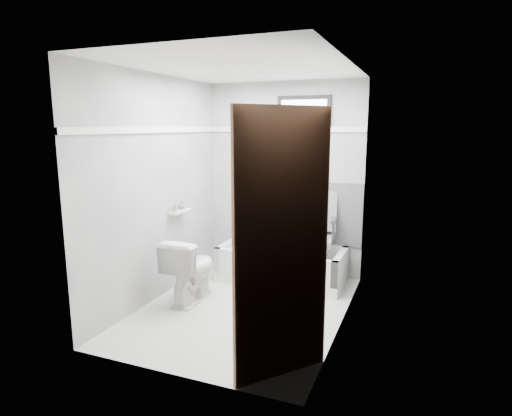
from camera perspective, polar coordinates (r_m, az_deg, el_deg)
The scene contains 19 objects.
floor at distance 4.55m, azimuth -1.67°, elevation -13.25°, with size 2.60×2.60×0.00m, color white.
ceiling at distance 4.19m, azimuth -1.86°, elevation 18.27°, with size 2.60×2.60×0.00m, color silver.
wall_back at distance 5.41m, azimuth 3.71°, elevation 3.83°, with size 2.00×0.02×2.40m, color slate.
wall_front at distance 3.08m, azimuth -11.39°, elevation -1.70°, with size 2.00×0.02×2.40m, color slate.
wall_left at distance 4.69m, azimuth -13.06°, elevation 2.50°, with size 0.02×2.60×2.40m, color slate.
wall_right at distance 3.92m, azimuth 11.78°, elevation 0.97°, with size 0.02×2.60×2.40m, color slate.
bathtub at distance 5.25m, azimuth 3.44°, elevation -7.46°, with size 1.50×0.70×0.42m, color white, non-canonical shape.
office_chair at distance 5.09m, azimuth 7.43°, elevation -3.42°, with size 0.57×0.57×0.98m, color #5B5C5F, non-canonical shape.
toilet at distance 4.69m, azimuth -8.73°, elevation -8.08°, with size 0.40×0.71×0.70m, color white.
door at distance 2.76m, azimuth 6.53°, elevation -7.33°, with size 0.78×0.78×2.00m, color brown, non-canonical shape.
window at distance 5.29m, azimuth 6.41°, elevation 12.53°, with size 0.66×0.04×0.40m, color black, non-canonical shape.
backerboard at distance 5.40m, azimuth 6.15°, elevation -0.53°, with size 1.50×0.02×0.78m, color #4C4C4F.
trim_back at distance 5.36m, azimuth 3.75°, elevation 10.41°, with size 2.00×0.02×0.06m, color white.
trim_left at distance 4.64m, azimuth -13.25°, elevation 10.09°, with size 0.02×2.60×0.06m, color white.
pole at distance 5.25m, azimuth 1.60°, elevation 1.98°, with size 0.02×0.02×1.95m, color white.
shelf at distance 4.97m, azimuth -10.11°, elevation -0.44°, with size 0.10×0.32×0.03m, color silver.
soap_bottle_a at distance 4.90m, azimuth -10.73°, elevation 0.15°, with size 0.04×0.04×0.10m, color olive.
soap_bottle_b at distance 5.02m, azimuth -9.88°, elevation 0.36°, with size 0.08×0.08×0.10m, color slate.
faucet at distance 5.57m, azimuth 1.58°, elevation -2.76°, with size 0.26×0.10×0.16m, color silver, non-canonical shape.
Camera 1 is at (1.65, -3.81, 1.85)m, focal length 30.00 mm.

